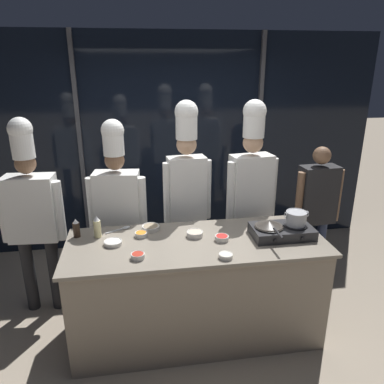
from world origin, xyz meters
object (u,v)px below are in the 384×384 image
(prep_bowl_carrots, at_px, (141,234))
(squeeze_bottle_soy, at_px, (76,228))
(portable_stove, at_px, (282,231))
(prep_bowl_chicken, at_px, (195,233))
(stock_pot, at_px, (296,218))
(squeeze_bottle_oil, at_px, (97,227))
(prep_bowl_garlic, at_px, (226,256))
(chef_sous, at_px, (118,203))
(prep_bowl_rice, at_px, (113,242))
(prep_bowl_chili_flakes, at_px, (138,256))
(person_guest, at_px, (316,204))
(chef_head, at_px, (32,208))
(chef_line, at_px, (187,182))
(chef_pastry, at_px, (251,184))
(serving_spoon_slotted, at_px, (123,229))
(prep_bowl_mushrooms, at_px, (151,227))
(prep_bowl_bell_pepper, at_px, (222,238))
(frying_pan, at_px, (269,224))

(prep_bowl_carrots, bearing_deg, squeeze_bottle_soy, 171.59)
(portable_stove, bearing_deg, prep_bowl_chicken, 171.42)
(stock_pot, bearing_deg, squeeze_bottle_oil, 172.37)
(prep_bowl_garlic, bearing_deg, chef_sous, 131.66)
(prep_bowl_chicken, bearing_deg, prep_bowl_rice, -176.00)
(squeeze_bottle_oil, relative_size, prep_bowl_chili_flakes, 1.80)
(stock_pot, distance_m, prep_bowl_chicken, 0.87)
(squeeze_bottle_oil, distance_m, prep_bowl_carrots, 0.38)
(stock_pot, height_order, person_guest, person_guest)
(chef_head, bearing_deg, chef_line, -172.26)
(portable_stove, relative_size, chef_pastry, 0.26)
(squeeze_bottle_soy, height_order, prep_bowl_rice, squeeze_bottle_soy)
(serving_spoon_slotted, bearing_deg, prep_bowl_mushrooms, -10.12)
(stock_pot, distance_m, prep_bowl_bell_pepper, 0.66)
(prep_bowl_bell_pepper, relative_size, prep_bowl_rice, 0.79)
(squeeze_bottle_soy, bearing_deg, frying_pan, -9.22)
(frying_pan, bearing_deg, prep_bowl_garlic, -146.99)
(portable_stove, relative_size, chef_head, 0.27)
(serving_spoon_slotted, relative_size, chef_sous, 0.12)
(serving_spoon_slotted, bearing_deg, frying_pan, -16.01)
(prep_bowl_chicken, distance_m, prep_bowl_carrots, 0.47)
(prep_bowl_bell_pepper, xyz_separation_m, chef_pastry, (0.45, 0.66, 0.24))
(prep_bowl_chicken, xyz_separation_m, chef_line, (0.01, 0.61, 0.27))
(prep_bowl_chili_flakes, height_order, person_guest, person_guest)
(prep_bowl_rice, bearing_deg, squeeze_bottle_oil, 129.34)
(squeeze_bottle_oil, relative_size, prep_bowl_mushrooms, 1.24)
(frying_pan, distance_m, stock_pot, 0.24)
(frying_pan, xyz_separation_m, prep_bowl_rice, (-1.31, 0.07, -0.10))
(prep_bowl_mushrooms, distance_m, prep_bowl_rice, 0.40)
(prep_bowl_mushrooms, bearing_deg, chef_pastry, 19.14)
(person_guest, bearing_deg, prep_bowl_mushrooms, 6.21)
(portable_stove, distance_m, stock_pot, 0.17)
(prep_bowl_chili_flakes, bearing_deg, chef_line, 60.84)
(squeeze_bottle_oil, xyz_separation_m, prep_bowl_carrots, (0.37, -0.05, -0.07))
(prep_bowl_mushrooms, distance_m, serving_spoon_slotted, 0.25)
(prep_bowl_garlic, bearing_deg, chef_head, 150.46)
(frying_pan, bearing_deg, squeeze_bottle_oil, 170.95)
(squeeze_bottle_soy, distance_m, prep_bowl_bell_pepper, 1.24)
(prep_bowl_chicken, relative_size, chef_pastry, 0.07)
(frying_pan, bearing_deg, person_guest, 39.93)
(portable_stove, bearing_deg, squeeze_bottle_oil, 171.79)
(chef_head, xyz_separation_m, chef_pastry, (2.09, 0.05, 0.11))
(chef_line, bearing_deg, frying_pan, 123.72)
(prep_bowl_bell_pepper, height_order, chef_sous, chef_sous)
(prep_bowl_garlic, height_order, chef_sous, chef_sous)
(chef_pastry, bearing_deg, serving_spoon_slotted, 4.67)
(portable_stove, relative_size, serving_spoon_slotted, 2.31)
(chef_line, bearing_deg, chef_head, -2.30)
(squeeze_bottle_oil, relative_size, chef_sous, 0.11)
(prep_bowl_garlic, xyz_separation_m, prep_bowl_bell_pepper, (0.04, 0.29, 0.00))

